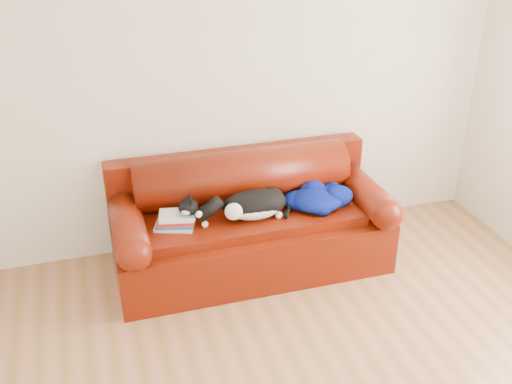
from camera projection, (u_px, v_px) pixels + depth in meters
room_shell at (355, 135)px, 2.82m from camera, size 4.52×4.02×2.61m
sofa_base at (251, 239)px, 4.71m from camera, size 2.10×0.90×0.50m
sofa_back at (242, 191)px, 4.78m from camera, size 2.10×1.01×0.88m
book_stack at (176, 220)px, 4.35m from camera, size 0.33×0.29×0.10m
cat at (254, 205)px, 4.45m from camera, size 0.73×0.38×0.26m
blanket at (318, 197)px, 4.62m from camera, size 0.58×0.47×0.16m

